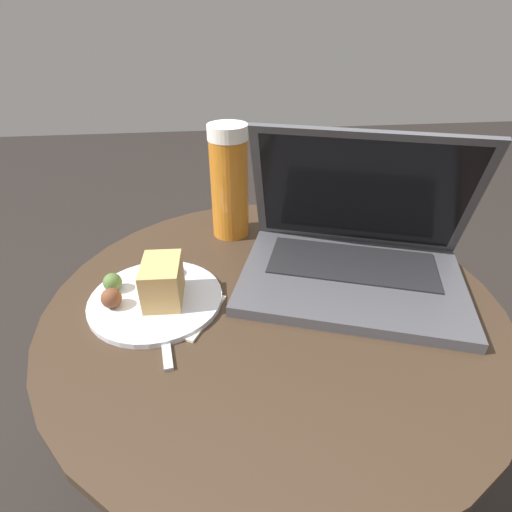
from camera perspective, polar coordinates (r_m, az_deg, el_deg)
The scene contains 7 objects.
ground_plane at distance 1.04m, azimuth 1.76°, elevation -29.45°, with size 6.00×6.00×0.00m, color black.
table at distance 0.73m, azimuth 2.26°, elevation -15.35°, with size 0.70×0.70×0.53m.
napkin at distance 0.63m, azimuth -12.75°, elevation -7.15°, with size 0.18×0.17×0.00m.
laptop at distance 0.67m, azimuth 13.83°, elevation 0.76°, with size 0.41×0.35×0.24m.
beer_glass at distance 0.76m, azimuth -3.82°, elevation 10.46°, with size 0.07×0.07×0.21m.
snack_plate at distance 0.63m, azimuth -14.13°, elevation -4.71°, with size 0.20×0.20×0.07m.
fork at distance 0.62m, azimuth -13.26°, elevation -7.88°, with size 0.05×0.20×0.00m.
Camera 1 is at (-0.08, -0.49, 0.92)m, focal length 28.00 mm.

